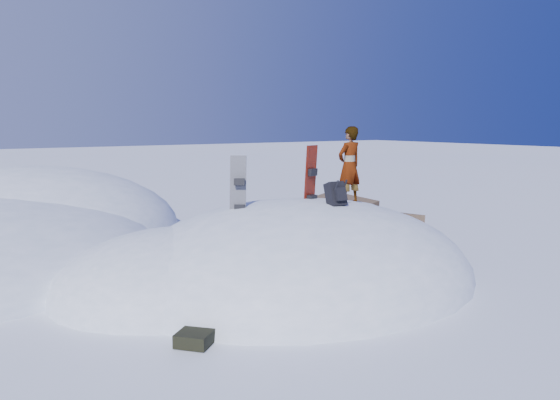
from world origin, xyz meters
TOP-DOWN VIEW (x-y plane):
  - ground at (0.00, 0.00)m, footprint 120.00×120.00m
  - snow_mound at (-0.17, 0.24)m, footprint 8.00×6.00m
  - rock_outcrop at (3.72, 3.01)m, footprint 4.68×4.41m
  - snowboard_red at (0.46, 0.26)m, footprint 0.35×0.27m
  - snowboard_dark at (-1.08, 0.38)m, footprint 0.42×0.42m
  - backpack at (0.43, -0.56)m, footprint 0.34×0.42m
  - gear_pile at (-2.85, -1.65)m, footprint 0.87×0.76m
  - person at (1.45, 0.26)m, footprint 0.61×0.43m

SIDE VIEW (x-z plane):
  - ground at x=0.00m, z-range 0.00..0.00m
  - snow_mound at x=-0.17m, z-range -1.50..1.50m
  - rock_outcrop at x=3.72m, z-range -0.82..0.85m
  - gear_pile at x=-2.85m, z-range 0.00..0.23m
  - snowboard_dark at x=-1.08m, z-range 0.81..2.37m
  - backpack at x=0.43m, z-range 1.38..1.91m
  - snowboard_red at x=0.46m, z-range 0.82..2.53m
  - person at x=1.45m, z-range 1.28..2.87m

